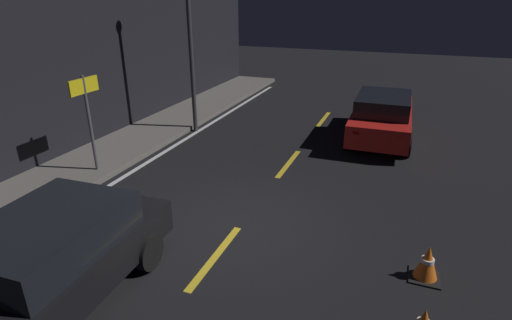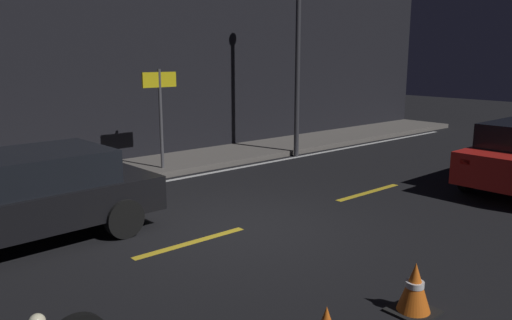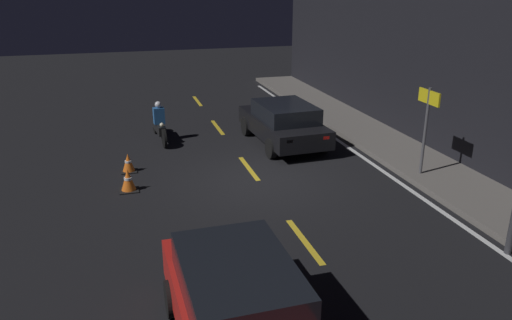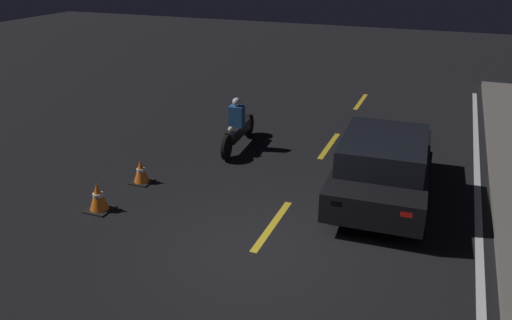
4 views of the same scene
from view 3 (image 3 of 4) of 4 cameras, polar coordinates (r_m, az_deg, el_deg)
ground_plane at (r=13.74m, az=0.28°, el=-2.39°), size 56.00×56.00×0.00m
raised_curb at (r=15.74m, az=17.87°, el=-0.14°), size 28.00×2.06×0.15m
building_front at (r=15.78m, az=22.51°, el=9.23°), size 28.00×0.30×5.38m
lane_dash_a at (r=23.08m, az=-6.72°, el=6.71°), size 2.00×0.14×0.01m
lane_dash_b at (r=18.79m, az=-4.42°, el=3.74°), size 2.00×0.14×0.01m
lane_dash_c at (r=14.63m, az=-0.82°, el=-0.96°), size 2.00×0.14×0.01m
lane_dash_d at (r=10.74m, az=5.56°, el=-9.18°), size 2.00×0.14×0.01m
lane_solid_kerb at (r=15.11m, az=13.78°, el=-0.86°), size 25.20×0.14×0.01m
van_black at (r=16.64m, az=3.15°, el=4.33°), size 4.22×2.10×1.41m
taxi_red at (r=7.40m, az=-1.77°, el=-16.84°), size 4.24×1.91×1.48m
motorcycle at (r=17.40m, az=-11.02°, el=4.01°), size 2.41×0.38×1.38m
traffic_cone_near at (r=14.76m, az=-14.39°, el=-0.33°), size 0.45×0.45×0.54m
traffic_cone_mid at (r=13.42m, az=-14.41°, el=-2.26°), size 0.49×0.49×0.60m
shop_sign at (r=14.10m, az=18.98°, el=4.98°), size 0.90×0.08×2.40m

